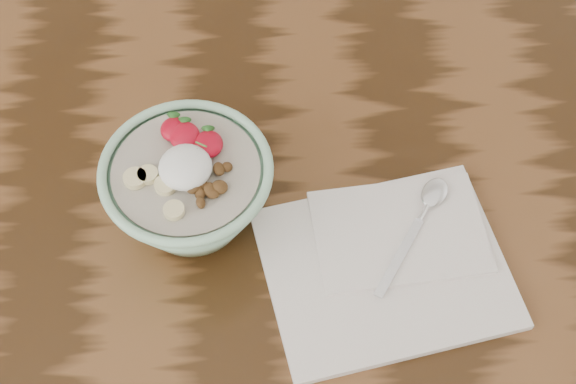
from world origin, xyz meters
The scene contains 4 objects.
table centered at (0.00, 0.00, 65.70)cm, with size 160.00×90.00×75.00cm.
breakfast_bowl centered at (-4.15, 8.15, 81.06)cm, with size 17.76×17.76×12.09cm.
napkin centered at (16.45, 1.48, 75.64)cm, with size 28.39×24.59×1.54cm.
spoon centered at (21.10, 6.92, 76.89)cm, with size 10.29×14.72×0.85cm.
Camera 1 is at (3.71, -36.89, 151.58)cm, focal length 50.00 mm.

